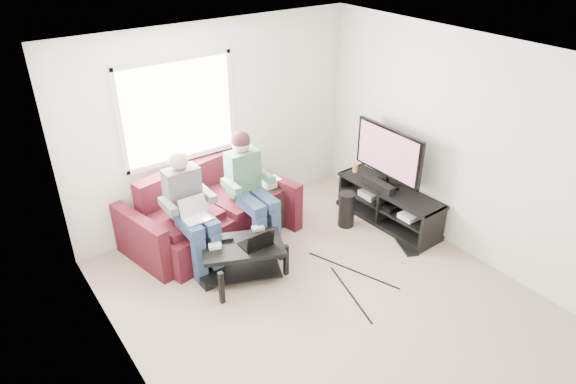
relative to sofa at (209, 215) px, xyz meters
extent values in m
plane|color=tan|center=(0.42, -1.78, -0.34)|extent=(4.50, 4.50, 0.00)
plane|color=white|center=(0.42, -1.78, 2.26)|extent=(4.50, 4.50, 0.00)
plane|color=silver|center=(0.42, 0.47, 0.96)|extent=(4.50, 0.00, 4.50)
plane|color=silver|center=(0.42, -4.03, 0.96)|extent=(4.50, 0.00, 4.50)
plane|color=silver|center=(-1.58, -1.78, 0.96)|extent=(0.00, 4.50, 4.50)
plane|color=silver|center=(2.42, -1.78, 0.96)|extent=(0.00, 4.50, 4.50)
cube|color=white|center=(-0.08, 0.46, 1.26)|extent=(1.40, 0.01, 1.20)
cube|color=silver|center=(-0.08, 0.45, 1.26)|extent=(1.48, 0.04, 1.28)
cube|color=#49121C|center=(0.00, -0.05, -0.11)|extent=(1.82, 1.22, 0.46)
cube|color=#49121C|center=(0.00, 0.34, 0.36)|extent=(1.68, 0.54, 0.47)
cube|color=#49121C|center=(-0.91, -0.05, -0.01)|extent=(0.35, 1.00, 0.66)
cube|color=#49121C|center=(0.91, -0.05, -0.01)|extent=(0.35, 1.00, 0.66)
cube|color=#49121C|center=(-0.41, -0.07, 0.17)|extent=(0.91, 0.91, 0.10)
cube|color=#49121C|center=(0.41, -0.07, 0.17)|extent=(0.91, 0.91, 0.10)
cube|color=navy|center=(-0.50, -0.53, 0.29)|extent=(0.16, 0.45, 0.14)
cube|color=navy|center=(-0.30, -0.53, 0.29)|extent=(0.16, 0.45, 0.14)
cube|color=navy|center=(-0.50, -0.72, -0.06)|extent=(0.13, 0.13, 0.56)
cube|color=navy|center=(-0.30, -0.72, -0.06)|extent=(0.13, 0.13, 0.56)
cube|color=#5B5B60|center=(-0.40, -0.21, 0.57)|extent=(0.40, 0.22, 0.55)
sphere|color=tan|center=(-0.40, -0.19, 0.94)|extent=(0.22, 0.22, 0.22)
cube|color=navy|center=(0.30, -0.53, 0.29)|extent=(0.16, 0.45, 0.14)
cube|color=navy|center=(0.50, -0.53, 0.29)|extent=(0.16, 0.45, 0.14)
cube|color=navy|center=(0.30, -0.72, -0.06)|extent=(0.13, 0.13, 0.56)
cube|color=navy|center=(0.50, -0.72, -0.06)|extent=(0.13, 0.13, 0.56)
cube|color=#525555|center=(0.40, -0.21, 0.57)|extent=(0.40, 0.22, 0.55)
sphere|color=tan|center=(0.40, -0.19, 0.94)|extent=(0.22, 0.22, 0.22)
sphere|color=#33191C|center=(0.40, -0.19, 0.98)|extent=(0.23, 0.23, 0.23)
cube|color=black|center=(-0.07, -0.94, 0.09)|extent=(1.04, 0.86, 0.05)
cube|color=black|center=(-0.07, -0.94, -0.24)|extent=(0.94, 0.75, 0.02)
cube|color=black|center=(-0.49, -1.18, -0.14)|extent=(0.05, 0.05, 0.40)
cube|color=black|center=(0.35, -1.18, -0.14)|extent=(0.05, 0.05, 0.40)
cube|color=black|center=(-0.49, -0.70, -0.14)|extent=(0.05, 0.05, 0.40)
cube|color=black|center=(0.35, -0.70, -0.14)|extent=(0.05, 0.05, 0.40)
cube|color=silver|center=(-0.35, -0.82, 0.13)|extent=(0.16, 0.13, 0.04)
cube|color=black|center=(-0.17, -0.76, 0.13)|extent=(0.16, 0.13, 0.04)
cube|color=gray|center=(0.23, -0.79, 0.13)|extent=(0.16, 0.13, 0.04)
cube|color=black|center=(2.12, -1.05, 0.15)|extent=(0.54, 1.55, 0.04)
cube|color=black|center=(2.12, -1.05, -0.08)|extent=(0.49, 1.49, 0.03)
cube|color=black|center=(2.12, -1.05, -0.31)|extent=(0.54, 1.55, 0.06)
cube|color=black|center=(2.12, -1.79, -0.08)|extent=(0.46, 0.06, 0.51)
cube|color=black|center=(2.12, -0.30, -0.08)|extent=(0.46, 0.06, 0.51)
cube|color=black|center=(2.12, -0.95, 0.19)|extent=(0.12, 0.40, 0.04)
cube|color=black|center=(2.12, -0.95, 0.27)|extent=(0.06, 0.06, 0.12)
cube|color=black|center=(2.12, -0.95, 0.66)|extent=(0.05, 1.10, 0.65)
cube|color=#D4316F|center=(2.09, -0.95, 0.66)|extent=(0.01, 1.01, 0.58)
cube|color=black|center=(2.00, -0.95, 0.22)|extent=(0.12, 0.50, 0.10)
cylinder|color=#9F6A44|center=(2.07, -0.42, 0.23)|extent=(0.08, 0.08, 0.12)
cube|color=silver|center=(2.12, -1.45, -0.04)|extent=(0.30, 0.22, 0.06)
cube|color=gray|center=(2.12, -0.75, -0.03)|extent=(0.34, 0.26, 0.08)
cube|color=black|center=(2.12, -1.10, -0.03)|extent=(0.38, 0.30, 0.07)
cylinder|color=black|center=(1.61, -0.79, -0.10)|extent=(0.21, 0.21, 0.48)
cube|color=black|center=(1.91, -1.60, -0.33)|extent=(0.33, 0.48, 0.03)
cube|color=black|center=(0.84, -0.16, -0.06)|extent=(0.38, 0.38, 0.56)
cube|color=silver|center=(0.84, -0.16, 0.28)|extent=(0.22, 0.18, 0.10)
camera|label=1|loc=(-2.38, -5.07, 3.39)|focal=32.00mm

